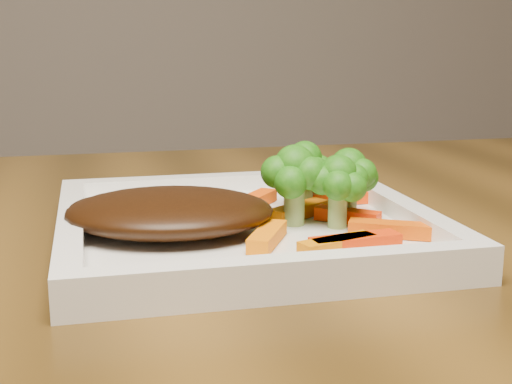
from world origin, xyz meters
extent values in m
cube|color=white|center=(-0.26, -0.02, 0.76)|extent=(0.27, 0.27, 0.01)
ellipsoid|color=black|center=(-0.32, -0.03, 0.78)|extent=(0.17, 0.14, 0.03)
cube|color=orange|center=(-0.21, -0.11, 0.77)|extent=(0.06, 0.03, 0.01)
cube|color=#DC4E03|center=(-0.16, -0.08, 0.77)|extent=(0.06, 0.04, 0.01)
cube|color=orange|center=(-0.25, -0.08, 0.77)|extent=(0.04, 0.06, 0.01)
cube|color=#FF3D04|center=(-0.16, 0.02, 0.77)|extent=(0.06, 0.02, 0.01)
cube|color=#FF4C04|center=(-0.24, 0.03, 0.77)|extent=(0.05, 0.05, 0.01)
cube|color=#FF3504|center=(-0.18, -0.04, 0.77)|extent=(0.05, 0.04, 0.01)
cube|color=#D16003|center=(-0.21, -0.01, 0.77)|extent=(0.06, 0.05, 0.01)
cube|color=#EF3103|center=(-0.20, -0.11, 0.77)|extent=(0.06, 0.02, 0.01)
camera|label=1|loc=(-0.37, -0.53, 0.90)|focal=50.00mm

